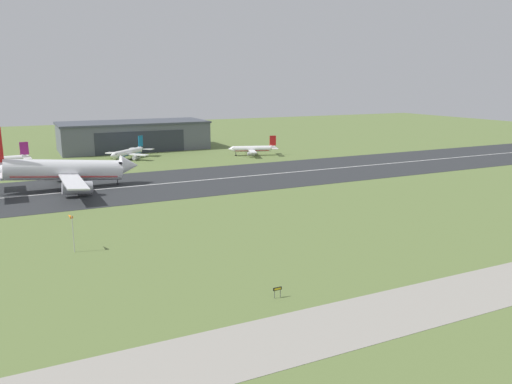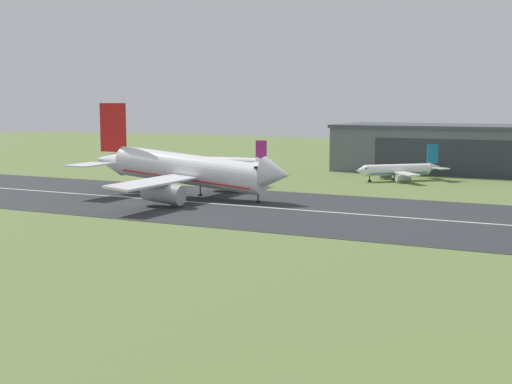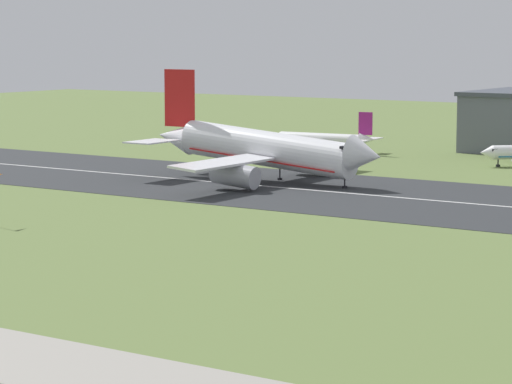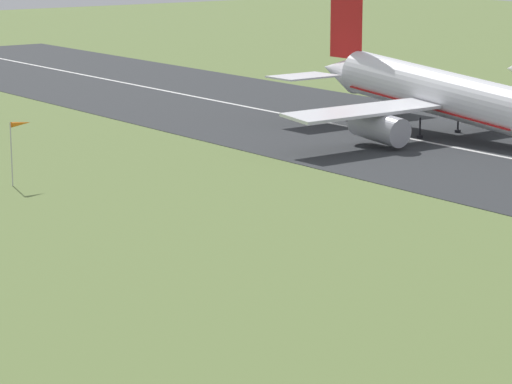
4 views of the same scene
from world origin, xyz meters
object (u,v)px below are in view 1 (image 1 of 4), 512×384
airplane_landing (63,171)px  runway_sign (277,290)px  airplane_parked_east (252,149)px  airplane_parked_west (128,153)px  windsock_pole (70,218)px

airplane_landing → runway_sign: (21.12, -95.59, -4.35)m
airplane_parked_east → airplane_parked_west: bearing=166.0°
airplane_parked_west → airplane_parked_east: (51.10, -12.71, 0.16)m
airplane_landing → airplane_parked_east: size_ratio=2.33×
airplane_landing → airplane_parked_west: size_ratio=2.43×
windsock_pole → runway_sign: (25.11, -36.00, -5.07)m
airplane_landing → windsock_pole: bearing=-93.8°
runway_sign → airplane_landing: bearing=102.5°
airplane_parked_east → runway_sign: airplane_parked_east is taller
airplane_parked_west → airplane_landing: bearing=-120.1°
windsock_pole → airplane_landing: bearing=86.2°
runway_sign → airplane_parked_east: bearing=66.0°
airplane_parked_west → windsock_pole: bearing=-106.9°
airplane_landing → airplane_parked_west: (29.50, 50.86, -2.90)m
airplane_parked_west → windsock_pole: size_ratio=3.03×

